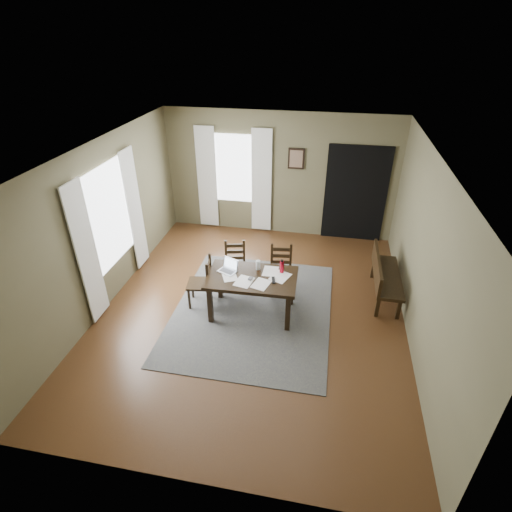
% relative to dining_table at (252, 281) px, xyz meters
% --- Properties ---
extents(ground, '(5.00, 6.00, 0.01)m').
position_rel_dining_table_xyz_m(ground, '(-0.00, 0.06, -0.65)').
color(ground, '#492C16').
extents(room_shell, '(5.02, 6.02, 2.71)m').
position_rel_dining_table_xyz_m(room_shell, '(-0.00, 0.06, 1.16)').
color(room_shell, brown).
rests_on(room_shell, ground).
extents(rug, '(2.60, 3.20, 0.01)m').
position_rel_dining_table_xyz_m(rug, '(-0.00, 0.06, -0.64)').
color(rug, '#464646').
rests_on(rug, ground).
extents(dining_table, '(1.46, 0.90, 0.72)m').
position_rel_dining_table_xyz_m(dining_table, '(0.00, 0.00, 0.00)').
color(dining_table, black).
rests_on(dining_table, rug).
extents(chair_end, '(0.45, 0.45, 0.90)m').
position_rel_dining_table_xyz_m(chair_end, '(-0.88, 0.09, -0.20)').
color(chair_end, black).
rests_on(chair_end, rug).
extents(chair_back_left, '(0.46, 0.46, 0.87)m').
position_rel_dining_table_xyz_m(chair_back_left, '(-0.46, 0.73, -0.21)').
color(chair_back_left, black).
rests_on(chair_back_left, rug).
extents(chair_back_right, '(0.43, 0.43, 0.89)m').
position_rel_dining_table_xyz_m(chair_back_right, '(0.38, 0.72, -0.20)').
color(chair_back_right, black).
rests_on(chair_back_right, rug).
extents(bench, '(0.44, 1.38, 0.78)m').
position_rel_dining_table_xyz_m(bench, '(2.15, 0.89, -0.17)').
color(bench, black).
rests_on(bench, ground).
extents(laptop, '(0.35, 0.32, 0.19)m').
position_rel_dining_table_xyz_m(laptop, '(-0.41, 0.11, 0.14)').
color(laptop, '#B7B7BC').
rests_on(laptop, dining_table).
extents(computer_mouse, '(0.07, 0.10, 0.03)m').
position_rel_dining_table_xyz_m(computer_mouse, '(-0.01, -0.08, 0.10)').
color(computer_mouse, '#3F3F42').
rests_on(computer_mouse, dining_table).
extents(tv_remote, '(0.09, 0.18, 0.02)m').
position_rel_dining_table_xyz_m(tv_remote, '(0.35, -0.05, 0.10)').
color(tv_remote, black).
rests_on(tv_remote, dining_table).
extents(drinking_glass, '(0.07, 0.07, 0.16)m').
position_rel_dining_table_xyz_m(drinking_glass, '(0.06, 0.23, 0.17)').
color(drinking_glass, silver).
rests_on(drinking_glass, dining_table).
extents(water_bottle, '(0.08, 0.08, 0.24)m').
position_rel_dining_table_xyz_m(water_bottle, '(0.45, 0.21, 0.20)').
color(water_bottle, '#A40C20').
rests_on(water_bottle, dining_table).
extents(paper_a, '(0.32, 0.35, 0.00)m').
position_rel_dining_table_xyz_m(paper_a, '(-0.35, -0.07, 0.09)').
color(paper_a, white).
rests_on(paper_a, dining_table).
extents(paper_b, '(0.32, 0.37, 0.00)m').
position_rel_dining_table_xyz_m(paper_b, '(0.18, -0.18, 0.09)').
color(paper_b, white).
rests_on(paper_b, dining_table).
extents(paper_c, '(0.24, 0.31, 0.00)m').
position_rel_dining_table_xyz_m(paper_c, '(0.27, 0.21, 0.09)').
color(paper_c, white).
rests_on(paper_c, dining_table).
extents(paper_d, '(0.36, 0.41, 0.00)m').
position_rel_dining_table_xyz_m(paper_d, '(0.45, 0.08, 0.09)').
color(paper_d, white).
rests_on(paper_d, dining_table).
extents(paper_e, '(0.31, 0.37, 0.00)m').
position_rel_dining_table_xyz_m(paper_e, '(-0.09, -0.16, 0.09)').
color(paper_e, white).
rests_on(paper_e, dining_table).
extents(window_left, '(0.01, 1.30, 1.70)m').
position_rel_dining_table_xyz_m(window_left, '(-2.47, 0.26, 0.81)').
color(window_left, white).
rests_on(window_left, ground).
extents(window_back, '(1.00, 0.01, 1.50)m').
position_rel_dining_table_xyz_m(window_back, '(-1.00, 3.03, 0.81)').
color(window_back, white).
rests_on(window_back, ground).
extents(curtain_left_near, '(0.03, 0.48, 2.30)m').
position_rel_dining_table_xyz_m(curtain_left_near, '(-2.44, -0.56, 0.56)').
color(curtain_left_near, silver).
rests_on(curtain_left_near, ground).
extents(curtain_left_far, '(0.03, 0.48, 2.30)m').
position_rel_dining_table_xyz_m(curtain_left_far, '(-2.44, 1.08, 0.56)').
color(curtain_left_far, silver).
rests_on(curtain_left_far, ground).
extents(curtain_back_left, '(0.44, 0.03, 2.30)m').
position_rel_dining_table_xyz_m(curtain_back_left, '(-1.62, 3.00, 0.56)').
color(curtain_back_left, silver).
rests_on(curtain_back_left, ground).
extents(curtain_back_right, '(0.44, 0.03, 2.30)m').
position_rel_dining_table_xyz_m(curtain_back_right, '(-0.38, 3.00, 0.56)').
color(curtain_back_right, silver).
rests_on(curtain_back_right, ground).
extents(framed_picture, '(0.34, 0.03, 0.44)m').
position_rel_dining_table_xyz_m(framed_picture, '(0.35, 3.03, 1.11)').
color(framed_picture, black).
rests_on(framed_picture, ground).
extents(doorway_back, '(1.30, 0.03, 2.10)m').
position_rel_dining_table_xyz_m(doorway_back, '(1.65, 3.03, 0.41)').
color(doorway_back, black).
rests_on(doorway_back, ground).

